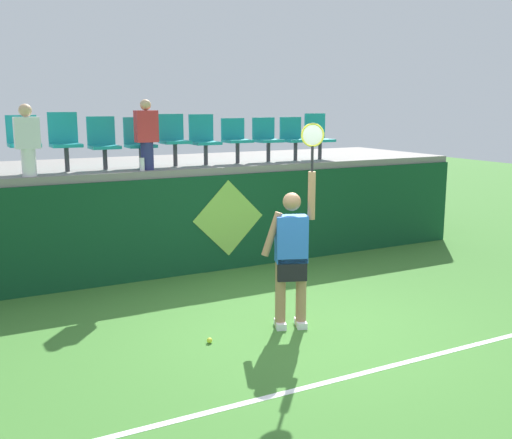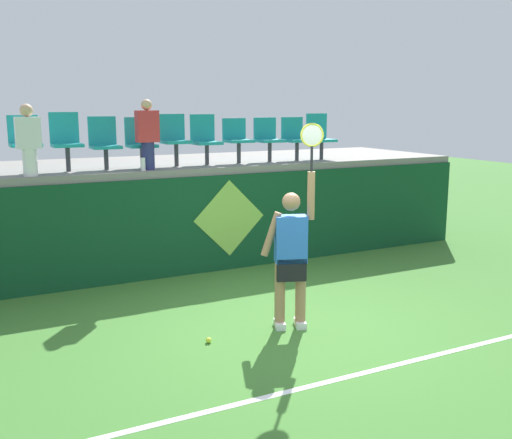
{
  "view_description": "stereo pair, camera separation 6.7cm",
  "coord_description": "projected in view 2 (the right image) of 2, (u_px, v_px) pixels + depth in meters",
  "views": [
    {
      "loc": [
        -3.73,
        -6.04,
        2.72
      ],
      "look_at": [
        -0.03,
        1.02,
        1.19
      ],
      "focal_mm": 42.18,
      "sensor_mm": 36.0,
      "label": 1
    },
    {
      "loc": [
        -3.67,
        -6.07,
        2.72
      ],
      "look_at": [
        -0.03,
        1.02,
        1.19
      ],
      "focal_mm": 42.18,
      "sensor_mm": 36.0,
      "label": 2
    }
  ],
  "objects": [
    {
      "name": "spectator_0",
      "position": [
        147.0,
        134.0,
        9.36
      ],
      "size": [
        0.34,
        0.2,
        1.09
      ],
      "color": "navy",
      "rests_on": "spectator_platform"
    },
    {
      "name": "wall_signage_mount",
      "position": [
        230.0,
        269.0,
        10.09
      ],
      "size": [
        1.27,
        0.01,
        1.51
      ],
      "color": "#0F4223",
      "rests_on": "ground_plane"
    },
    {
      "name": "water_bottle",
      "position": [
        143.0,
        164.0,
        9.3
      ],
      "size": [
        0.08,
        0.08,
        0.2
      ],
      "primitive_type": "cylinder",
      "color": "white",
      "rests_on": "spectator_platform"
    },
    {
      "name": "tennis_ball",
      "position": [
        209.0,
        340.0,
        6.97
      ],
      "size": [
        0.07,
        0.07,
        0.07
      ],
      "primitive_type": "sphere",
      "color": "#D1E533",
      "rests_on": "ground_plane"
    },
    {
      "name": "court_back_wall",
      "position": [
        205.0,
        224.0,
        9.86
      ],
      "size": [
        10.49,
        0.2,
        1.59
      ],
      "primitive_type": "cube",
      "color": "#0F4223",
      "rests_on": "ground_plane"
    },
    {
      "name": "court_baseline_stripe",
      "position": [
        367.0,
        372.0,
        6.2
      ],
      "size": [
        9.44,
        0.08,
        0.01
      ],
      "primitive_type": "cube",
      "color": "white",
      "rests_on": "ground_plane"
    },
    {
      "name": "stadium_chair_1",
      "position": [
        66.0,
        139.0,
        9.2
      ],
      "size": [
        0.44,
        0.42,
        0.9
      ],
      "color": "#38383D",
      "rests_on": "spectator_platform"
    },
    {
      "name": "stadium_chair_2",
      "position": [
        104.0,
        141.0,
        9.47
      ],
      "size": [
        0.44,
        0.42,
        0.83
      ],
      "color": "#38383D",
      "rests_on": "spectator_platform"
    },
    {
      "name": "stadium_chair_6",
      "position": [
        237.0,
        138.0,
        10.5
      ],
      "size": [
        0.44,
        0.42,
        0.78
      ],
      "color": "#38383D",
      "rests_on": "spectator_platform"
    },
    {
      "name": "stadium_chair_8",
      "position": [
        295.0,
        137.0,
        11.03
      ],
      "size": [
        0.44,
        0.42,
        0.78
      ],
      "color": "#38383D",
      "rests_on": "spectator_platform"
    },
    {
      "name": "spectator_1",
      "position": [
        28.0,
        139.0,
        8.52
      ],
      "size": [
        0.34,
        0.2,
        1.02
      ],
      "color": "white",
      "rests_on": "spectator_platform"
    },
    {
      "name": "spectator_platform",
      "position": [
        175.0,
        164.0,
        10.9
      ],
      "size": [
        10.49,
        2.86,
        0.12
      ],
      "primitive_type": "cube",
      "color": "gray",
      "rests_on": "court_back_wall"
    },
    {
      "name": "stadium_chair_5",
      "position": [
        205.0,
        138.0,
        10.24
      ],
      "size": [
        0.44,
        0.42,
        0.85
      ],
      "color": "#38383D",
      "rests_on": "spectator_platform"
    },
    {
      "name": "tennis_player",
      "position": [
        291.0,
        253.0,
        7.3
      ],
      "size": [
        0.72,
        0.38,
        2.51
      ],
      "color": "white",
      "rests_on": "ground_plane"
    },
    {
      "name": "stadium_chair_7",
      "position": [
        268.0,
        137.0,
        10.78
      ],
      "size": [
        0.44,
        0.42,
        0.78
      ],
      "color": "#38383D",
      "rests_on": "spectator_platform"
    },
    {
      "name": "ground_plane",
      "position": [
        295.0,
        327.0,
        7.46
      ],
      "size": [
        40.0,
        40.0,
        0.0
      ],
      "primitive_type": "plane",
      "color": "#3D752D"
    },
    {
      "name": "stadium_chair_4",
      "position": [
        174.0,
        137.0,
        9.98
      ],
      "size": [
        0.44,
        0.42,
        0.86
      ],
      "color": "#38383D",
      "rests_on": "spectator_platform"
    },
    {
      "name": "stadium_chair_3",
      "position": [
        140.0,
        141.0,
        9.73
      ],
      "size": [
        0.44,
        0.42,
        0.81
      ],
      "color": "#38383D",
      "rests_on": "spectator_platform"
    },
    {
      "name": "stadium_chair_9",
      "position": [
        319.0,
        135.0,
        11.28
      ],
      "size": [
        0.44,
        0.42,
        0.85
      ],
      "color": "#38383D",
      "rests_on": "spectator_platform"
    },
    {
      "name": "stadium_chair_0",
      "position": [
        25.0,
        140.0,
        8.93
      ],
      "size": [
        0.44,
        0.42,
        0.86
      ],
      "color": "#38383D",
      "rests_on": "spectator_platform"
    }
  ]
}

